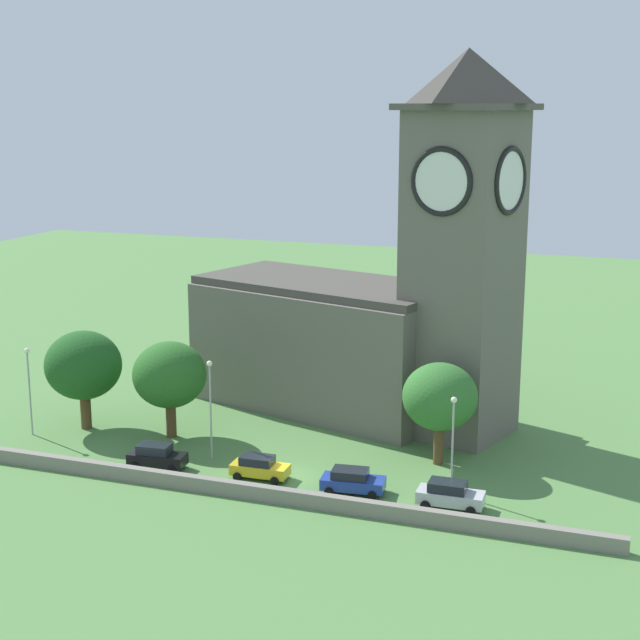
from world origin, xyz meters
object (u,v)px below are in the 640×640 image
(streetlamp_west_end, at_px, (29,378))
(church, at_px, (375,309))
(car_black, at_px, (157,456))
(car_blue, at_px, (352,481))
(tree_riverside_east, at_px, (83,366))
(car_yellow, at_px, (259,467))
(streetlamp_central, at_px, (453,430))
(streetlamp_west_mid, at_px, (210,395))
(tree_riverside_west, at_px, (440,397))
(tree_by_tower, at_px, (170,375))
(car_silver, at_px, (450,495))

(streetlamp_west_end, bearing_deg, church, 30.52)
(car_black, bearing_deg, car_blue, 2.48)
(tree_riverside_east, bearing_deg, car_yellow, -16.24)
(car_black, xyz_separation_m, streetlamp_central, (21.85, 2.90, 3.77))
(church, bearing_deg, streetlamp_west_mid, -119.95)
(streetlamp_central, height_order, tree_riverside_west, tree_riverside_west)
(streetlamp_west_mid, relative_size, tree_by_tower, 0.98)
(car_silver, relative_size, streetlamp_central, 0.64)
(car_blue, bearing_deg, church, 101.91)
(car_blue, xyz_separation_m, car_silver, (7.03, -0.25, 0.07))
(church, xyz_separation_m, streetlamp_west_end, (-25.09, -14.80, -4.64))
(church, relative_size, car_yellow, 7.19)
(streetlamp_west_mid, xyz_separation_m, streetlamp_central, (18.82, -0.29, -0.44))
(church, xyz_separation_m, tree_riverside_west, (8.12, -9.83, -4.25))
(car_yellow, bearing_deg, tree_by_tower, 150.63)
(church, bearing_deg, streetlamp_central, -55.84)
(church, relative_size, car_black, 6.90)
(streetlamp_central, bearing_deg, streetlamp_west_end, 179.45)
(church, height_order, car_silver, church)
(car_black, distance_m, tree_riverside_west, 21.78)
(car_black, xyz_separation_m, streetlamp_west_end, (-13.52, 3.24, 3.95))
(car_black, distance_m, car_blue, 15.26)
(streetlamp_west_end, xyz_separation_m, streetlamp_west_mid, (16.54, -0.05, 0.26))
(car_yellow, height_order, tree_by_tower, tree_by_tower)
(streetlamp_west_end, height_order, streetlamp_west_mid, streetlamp_west_mid)
(car_yellow, bearing_deg, car_black, -173.87)
(church, xyz_separation_m, car_yellow, (-3.56, -17.17, -8.69))
(car_silver, relative_size, tree_riverside_east, 0.54)
(car_black, bearing_deg, streetlamp_west_mid, 46.49)
(streetlamp_west_end, bearing_deg, streetlamp_central, -0.55)
(church, relative_size, tree_by_tower, 3.87)
(church, bearing_deg, tree_by_tower, -141.01)
(car_black, height_order, streetlamp_west_end, streetlamp_west_end)
(car_yellow, xyz_separation_m, streetlamp_west_mid, (-5.00, 2.32, 4.31))
(streetlamp_west_mid, bearing_deg, car_yellow, -24.90)
(streetlamp_west_mid, relative_size, tree_riverside_west, 1.00)
(church, distance_m, streetlamp_west_end, 29.50)
(tree_riverside_west, bearing_deg, car_yellow, -147.84)
(car_yellow, xyz_separation_m, tree_by_tower, (-10.42, 5.86, 4.41))
(streetlamp_west_mid, bearing_deg, car_blue, -11.67)
(church, relative_size, streetlamp_central, 4.37)
(car_blue, height_order, tree_riverside_west, tree_riverside_west)
(streetlamp_central, relative_size, tree_riverside_west, 0.90)
(car_silver, xyz_separation_m, tree_riverside_east, (-32.46, 5.76, 4.54))
(car_black, xyz_separation_m, tree_riverside_west, (19.70, 8.20, 4.34))
(car_silver, bearing_deg, car_black, -178.95)
(streetlamp_west_mid, xyz_separation_m, tree_riverside_west, (16.68, 5.02, 0.13))
(car_silver, relative_size, tree_by_tower, 0.57)
(streetlamp_west_mid, height_order, tree_riverside_west, tree_riverside_west)
(streetlamp_west_end, bearing_deg, car_blue, -5.12)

